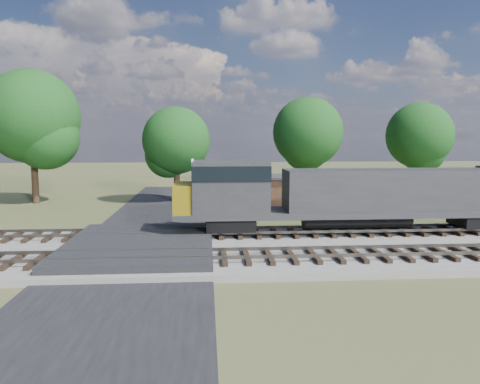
{
  "coord_description": "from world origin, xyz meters",
  "views": [
    {
      "loc": [
        3.27,
        -22.08,
        5.68
      ],
      "look_at": [
        4.99,
        2.0,
        2.78
      ],
      "focal_mm": 35.0,
      "sensor_mm": 36.0,
      "label": 1
    }
  ],
  "objects": [
    {
      "name": "treeline",
      "position": [
        8.04,
        19.36,
        6.11
      ],
      "size": [
        81.6,
        9.63,
        11.23
      ],
      "color": "black",
      "rests_on": "ground"
    },
    {
      "name": "ground",
      "position": [
        0.0,
        0.0,
        0.0
      ],
      "size": [
        160.0,
        160.0,
        0.0
      ],
      "primitive_type": "plane",
      "color": "#3C4524",
      "rests_on": "ground"
    },
    {
      "name": "road",
      "position": [
        0.0,
        0.0,
        0.04
      ],
      "size": [
        7.0,
        60.0,
        0.08
      ],
      "primitive_type": "cube",
      "color": "black",
      "rests_on": "ground"
    },
    {
      "name": "crossing_panel",
      "position": [
        0.0,
        0.5,
        0.32
      ],
      "size": [
        7.0,
        9.0,
        0.62
      ],
      "primitive_type": "cube",
      "color": "#262628",
      "rests_on": "ground"
    },
    {
      "name": "ballast_bed",
      "position": [
        10.0,
        0.5,
        0.15
      ],
      "size": [
        140.0,
        10.0,
        0.3
      ],
      "primitive_type": "cube",
      "color": "gray",
      "rests_on": "ground"
    },
    {
      "name": "crossing_signal_far",
      "position": [
        3.33,
        6.53,
        1.68
      ],
      "size": [
        1.63,
        0.35,
        4.04
      ],
      "rotation": [
        0.0,
        0.0,
        3.09
      ],
      "color": "silver",
      "rests_on": "ground"
    },
    {
      "name": "track_near",
      "position": [
        3.12,
        -2.0,
        0.41
      ],
      "size": [
        140.0,
        2.6,
        0.33
      ],
      "color": "black",
      "rests_on": "ballast_bed"
    },
    {
      "name": "track_far",
      "position": [
        3.12,
        3.0,
        0.41
      ],
      "size": [
        140.0,
        2.6,
        0.33
      ],
      "color": "black",
      "rests_on": "ballast_bed"
    },
    {
      "name": "equipment_shed",
      "position": [
        7.92,
        13.29,
        1.36
      ],
      "size": [
        4.74,
        4.74,
        2.69
      ],
      "rotation": [
        0.0,
        0.0,
        -0.23
      ],
      "color": "#3F231B",
      "rests_on": "ground"
    }
  ]
}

